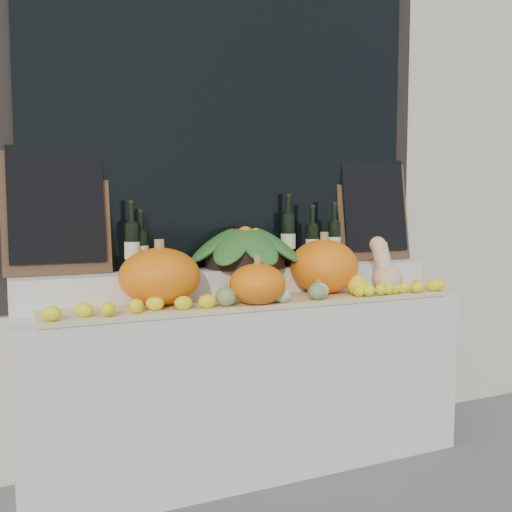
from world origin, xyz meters
TOP-DOWN VIEW (x-y plane):
  - storefront_facade at (0.00, 2.25)m, footprint 7.00×0.94m
  - display_sill at (0.00, 1.52)m, footprint 2.30×0.55m
  - rear_tier at (0.00, 1.68)m, footprint 2.30×0.25m
  - straw_bedding at (0.00, 1.40)m, footprint 2.10×0.32m
  - pumpkin_left at (-0.49, 1.46)m, footprint 0.50×0.50m
  - pumpkin_right at (0.40, 1.46)m, footprint 0.40×0.40m
  - pumpkin_center at (-0.07, 1.29)m, footprint 0.34×0.34m
  - butternut_squash at (0.72, 1.36)m, footprint 0.16×0.22m
  - decorative_gourds at (0.15, 1.30)m, footprint 0.85×0.14m
  - lemon_heap at (0.00, 1.29)m, footprint 2.20×0.16m
  - produce_bowl at (0.03, 1.66)m, footprint 0.67×0.67m
  - wine_bottle_far_left at (-0.58, 1.65)m, footprint 0.08×0.08m
  - wine_bottle_near_left at (-0.53, 1.69)m, footprint 0.08×0.08m
  - wine_bottle_tall at (0.32, 1.71)m, footprint 0.08×0.08m
  - wine_bottle_near_right at (0.45, 1.66)m, footprint 0.08×0.08m
  - wine_bottle_far_right at (0.59, 1.65)m, footprint 0.08×0.08m
  - chalkboard_left at (-0.92, 1.74)m, footprint 0.50×0.12m
  - chalkboard_right at (0.92, 1.74)m, footprint 0.50×0.12m

SIDE VIEW (x-z plane):
  - display_sill at x=0.00m, z-range 0.00..0.88m
  - straw_bedding at x=0.00m, z-range 0.88..0.90m
  - lemon_heap at x=0.00m, z-range 0.91..0.97m
  - decorative_gourds at x=0.15m, z-range 0.88..1.03m
  - rear_tier at x=0.00m, z-range 0.88..1.04m
  - pumpkin_center at x=-0.07m, z-range 0.91..1.10m
  - butternut_squash at x=0.72m, z-range 0.87..1.17m
  - pumpkin_left at x=-0.49m, z-range 0.91..1.18m
  - pumpkin_right at x=0.40m, z-range 0.91..1.19m
  - wine_bottle_near_left at x=-0.53m, z-range 0.99..1.30m
  - produce_bowl at x=0.03m, z-range 1.03..1.27m
  - wine_bottle_near_right at x=0.45m, z-range 0.99..1.33m
  - wine_bottle_far_right at x=0.59m, z-range 0.99..1.34m
  - wine_bottle_far_left at x=-0.58m, z-range 0.99..1.35m
  - wine_bottle_tall at x=0.32m, z-range 0.99..1.39m
  - chalkboard_left at x=-0.92m, z-range 1.05..1.67m
  - chalkboard_right at x=0.92m, z-range 1.05..1.67m
  - storefront_facade at x=0.00m, z-range 0.00..4.50m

